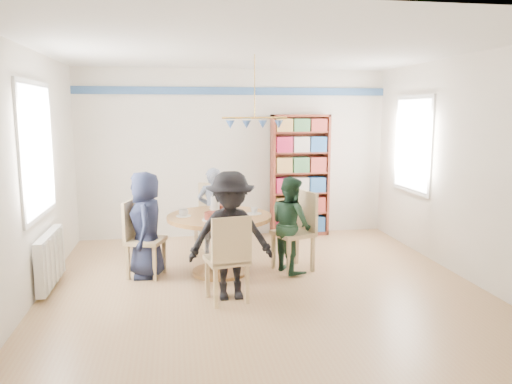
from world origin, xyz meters
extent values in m
plane|color=tan|center=(0.00, 0.00, 0.00)|extent=(5.00, 5.00, 0.00)
plane|color=white|center=(0.00, 0.00, 2.70)|extent=(5.00, 5.00, 0.00)
plane|color=white|center=(0.00, 2.50, 1.35)|extent=(5.00, 0.00, 5.00)
plane|color=white|center=(0.00, -2.50, 1.35)|extent=(5.00, 0.00, 5.00)
plane|color=white|center=(-2.50, 0.00, 1.35)|extent=(0.00, 5.00, 5.00)
plane|color=white|center=(2.50, 0.00, 1.35)|extent=(0.00, 5.00, 5.00)
cube|color=#2D4D7C|center=(0.00, 2.48, 2.35)|extent=(5.00, 0.02, 0.12)
cube|color=white|center=(-2.48, 0.30, 1.60)|extent=(0.03, 1.32, 1.52)
cube|color=white|center=(-2.46, 0.30, 1.60)|extent=(0.01, 1.20, 1.40)
cube|color=white|center=(2.48, 1.30, 1.55)|extent=(0.03, 1.12, 1.42)
cube|color=white|center=(2.46, 1.30, 1.55)|extent=(0.01, 1.00, 1.30)
cylinder|color=gold|center=(0.00, 0.50, 2.33)|extent=(0.01, 0.01, 0.75)
cylinder|color=gold|center=(0.00, 0.50, 1.95)|extent=(0.80, 0.02, 0.02)
cone|color=#416CB8|center=(-0.30, 0.50, 1.87)|extent=(0.11, 0.11, 0.10)
cone|color=#416CB8|center=(-0.10, 0.50, 1.87)|extent=(0.11, 0.11, 0.10)
cone|color=#416CB8|center=(0.10, 0.50, 1.87)|extent=(0.11, 0.11, 0.10)
cone|color=#416CB8|center=(0.30, 0.50, 1.87)|extent=(0.11, 0.11, 0.10)
cube|color=silver|center=(-2.42, 0.30, 0.35)|extent=(0.10, 1.00, 0.60)
cube|color=silver|center=(-2.36, -0.10, 0.35)|extent=(0.02, 0.06, 0.56)
cube|color=silver|center=(-2.36, 0.10, 0.35)|extent=(0.02, 0.06, 0.56)
cube|color=silver|center=(-2.36, 0.30, 0.35)|extent=(0.02, 0.06, 0.56)
cube|color=silver|center=(-2.36, 0.50, 0.35)|extent=(0.02, 0.06, 0.56)
cube|color=silver|center=(-2.36, 0.70, 0.35)|extent=(0.02, 0.06, 0.56)
cylinder|color=olive|center=(-0.44, 0.53, 0.72)|extent=(1.30, 1.30, 0.05)
cylinder|color=olive|center=(-0.44, 0.53, 0.35)|extent=(0.16, 0.16, 0.70)
cylinder|color=olive|center=(-0.44, 0.53, 0.02)|extent=(0.70, 0.70, 0.04)
cube|color=#D4B682|center=(-1.35, 0.56, 0.45)|extent=(0.53, 0.53, 0.05)
cube|color=#D4B682|center=(-1.53, 0.62, 0.70)|extent=(0.17, 0.41, 0.50)
cube|color=#D4B682|center=(-1.24, 0.35, 0.22)|extent=(0.05, 0.05, 0.43)
cube|color=#D4B682|center=(-1.13, 0.67, 0.22)|extent=(0.05, 0.05, 0.43)
cube|color=#D4B682|center=(-1.57, 0.46, 0.22)|extent=(0.05, 0.05, 0.43)
cube|color=#D4B682|center=(-1.46, 0.78, 0.22)|extent=(0.05, 0.05, 0.43)
cube|color=#D4B682|center=(0.50, 0.50, 0.48)|extent=(0.58, 0.58, 0.05)
cube|color=#D4B682|center=(0.69, 0.57, 0.75)|extent=(0.20, 0.44, 0.53)
cube|color=#D4B682|center=(0.26, 0.61, 0.23)|extent=(0.05, 0.05, 0.46)
cube|color=#D4B682|center=(0.39, 0.27, 0.23)|extent=(0.05, 0.05, 0.46)
cube|color=#D4B682|center=(0.60, 0.74, 0.23)|extent=(0.05, 0.05, 0.46)
cube|color=#D4B682|center=(0.73, 0.39, 0.23)|extent=(0.05, 0.05, 0.46)
cube|color=#D4B682|center=(-0.48, 1.43, 0.48)|extent=(0.55, 0.55, 0.05)
cube|color=#D4B682|center=(-0.43, 1.62, 0.74)|extent=(0.44, 0.16, 0.53)
cube|color=#D4B682|center=(-0.70, 1.30, 0.23)|extent=(0.05, 0.05, 0.45)
cube|color=#D4B682|center=(-0.36, 1.20, 0.23)|extent=(0.05, 0.05, 0.45)
cube|color=#D4B682|center=(-0.60, 1.65, 0.23)|extent=(0.05, 0.05, 0.45)
cube|color=#D4B682|center=(-0.26, 1.55, 0.23)|extent=(0.05, 0.05, 0.45)
cube|color=#D4B682|center=(-0.45, -0.41, 0.45)|extent=(0.50, 0.50, 0.05)
cube|color=#D4B682|center=(-0.42, -0.60, 0.71)|extent=(0.42, 0.12, 0.50)
cube|color=#D4B682|center=(-0.32, -0.21, 0.22)|extent=(0.05, 0.05, 0.43)
cube|color=#D4B682|center=(-0.65, -0.27, 0.22)|extent=(0.05, 0.05, 0.43)
cube|color=#D4B682|center=(-0.25, -0.55, 0.22)|extent=(0.05, 0.05, 0.43)
cube|color=#D4B682|center=(-0.59, -0.61, 0.22)|extent=(0.05, 0.05, 0.43)
imported|color=#161B32|center=(-1.34, 0.55, 0.66)|extent=(0.44, 0.65, 1.31)
imported|color=#193222|center=(0.46, 0.48, 0.61)|extent=(0.63, 0.71, 1.22)
imported|color=gray|center=(-0.45, 1.40, 0.63)|extent=(0.50, 0.38, 1.25)
imported|color=black|center=(-0.40, -0.35, 0.70)|extent=(0.91, 0.54, 1.40)
cube|color=maroon|center=(0.60, 2.34, 0.99)|extent=(0.04, 0.28, 1.98)
cube|color=maroon|center=(1.50, 2.34, 0.99)|extent=(0.04, 0.28, 1.98)
cube|color=maroon|center=(1.05, 2.34, 1.96)|extent=(0.94, 0.28, 0.04)
cube|color=maroon|center=(1.05, 2.34, 0.03)|extent=(0.94, 0.28, 0.06)
cube|color=maroon|center=(1.05, 2.47, 0.99)|extent=(0.94, 0.02, 1.98)
cube|color=maroon|center=(1.05, 2.34, 0.38)|extent=(0.89, 0.26, 0.02)
cube|color=maroon|center=(1.05, 2.34, 0.71)|extent=(0.89, 0.26, 0.02)
cube|color=maroon|center=(1.05, 2.34, 1.04)|extent=(0.89, 0.26, 0.02)
cube|color=maroon|center=(1.05, 2.34, 1.37)|extent=(0.89, 0.26, 0.02)
cube|color=maroon|center=(1.05, 2.34, 1.70)|extent=(0.89, 0.26, 0.02)
cube|color=#A5193D|center=(0.77, 2.32, 0.18)|extent=(0.26, 0.21, 0.25)
cube|color=silver|center=(1.05, 2.32, 0.18)|extent=(0.26, 0.21, 0.25)
cube|color=#26518D|center=(1.33, 2.32, 0.18)|extent=(0.26, 0.21, 0.25)
cube|color=tan|center=(0.77, 2.32, 0.51)|extent=(0.26, 0.21, 0.25)
cube|color=#3E7043|center=(1.05, 2.32, 0.51)|extent=(0.26, 0.21, 0.25)
cube|color=maroon|center=(1.33, 2.32, 0.51)|extent=(0.26, 0.21, 0.25)
cube|color=#A5193D|center=(0.77, 2.32, 0.84)|extent=(0.26, 0.21, 0.25)
cube|color=silver|center=(1.05, 2.32, 0.84)|extent=(0.26, 0.21, 0.25)
cube|color=#26518D|center=(1.33, 2.32, 0.84)|extent=(0.26, 0.21, 0.25)
cube|color=tan|center=(0.77, 2.32, 1.17)|extent=(0.26, 0.21, 0.25)
cube|color=#3E7043|center=(1.05, 2.32, 1.17)|extent=(0.26, 0.21, 0.25)
cube|color=maroon|center=(1.33, 2.32, 1.17)|extent=(0.26, 0.21, 0.25)
cube|color=#A5193D|center=(0.77, 2.32, 1.50)|extent=(0.26, 0.21, 0.25)
cube|color=silver|center=(1.05, 2.32, 1.50)|extent=(0.26, 0.21, 0.25)
cube|color=#26518D|center=(1.33, 2.32, 1.50)|extent=(0.26, 0.21, 0.25)
cube|color=tan|center=(0.77, 2.32, 1.81)|extent=(0.26, 0.21, 0.21)
cube|color=#3E7043|center=(1.05, 2.32, 1.81)|extent=(0.26, 0.21, 0.21)
cube|color=maroon|center=(1.33, 2.32, 1.81)|extent=(0.26, 0.21, 0.21)
cylinder|color=white|center=(-0.49, 0.60, 0.86)|extent=(0.11, 0.11, 0.22)
sphere|color=white|center=(-0.49, 0.60, 0.97)|extent=(0.08, 0.08, 0.08)
cylinder|color=silver|center=(-0.33, 0.64, 0.88)|extent=(0.06, 0.06, 0.26)
cylinder|color=#416CB8|center=(-0.33, 0.64, 1.02)|extent=(0.03, 0.03, 0.03)
cylinder|color=white|center=(-0.40, 0.79, 0.76)|extent=(0.28, 0.28, 0.01)
cylinder|color=brown|center=(-0.40, 0.79, 0.80)|extent=(0.22, 0.22, 0.08)
cylinder|color=white|center=(-0.53, 0.25, 0.76)|extent=(0.28, 0.28, 0.01)
cylinder|color=brown|center=(-0.53, 0.25, 0.80)|extent=(0.22, 0.22, 0.08)
cylinder|color=white|center=(-0.88, 0.53, 0.75)|extent=(0.18, 0.18, 0.01)
imported|color=white|center=(-0.88, 0.53, 0.79)|extent=(0.11, 0.11, 0.09)
cylinder|color=white|center=(0.00, 0.53, 0.75)|extent=(0.18, 0.18, 0.01)
imported|color=white|center=(0.00, 0.53, 0.79)|extent=(0.09, 0.09, 0.09)
cylinder|color=white|center=(-0.44, 0.97, 0.75)|extent=(0.18, 0.18, 0.01)
imported|color=white|center=(-0.44, 0.97, 0.79)|extent=(0.11, 0.11, 0.09)
cylinder|color=white|center=(-0.44, 0.09, 0.75)|extent=(0.18, 0.18, 0.01)
imported|color=white|center=(-0.44, 0.09, 0.79)|extent=(0.09, 0.09, 0.09)
camera|label=1|loc=(-0.98, -5.55, 2.02)|focal=35.00mm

